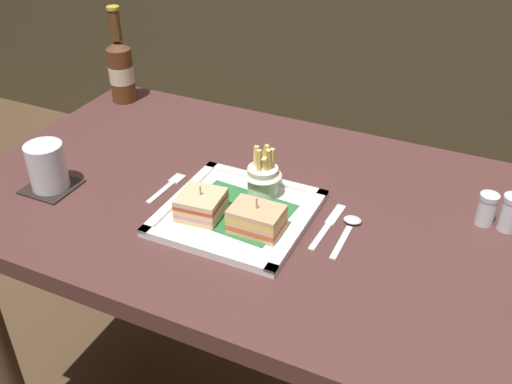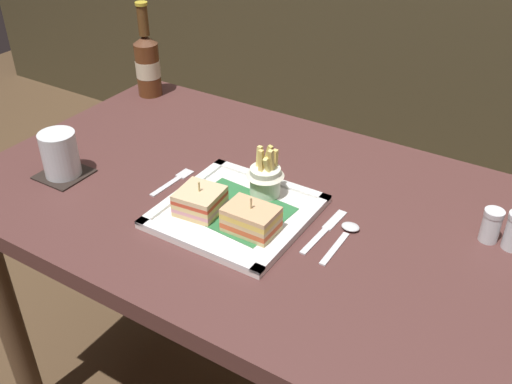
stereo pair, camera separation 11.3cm
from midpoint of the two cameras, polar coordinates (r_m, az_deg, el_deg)
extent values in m
cube|color=#502E2B|center=(1.19, -1.01, -1.87)|extent=(1.29, 0.74, 0.04)
cylinder|color=#4D2E19|center=(1.86, -12.86, -1.80)|extent=(0.06, 0.06, 0.68)
cube|color=white|center=(1.14, -4.66, -2.24)|extent=(0.28, 0.28, 0.01)
cube|color=#2B6F3B|center=(1.13, -4.68, -2.00)|extent=(0.20, 0.17, 0.00)
cube|color=white|center=(1.05, -8.11, -5.56)|extent=(0.28, 0.02, 0.01)
cube|color=white|center=(1.23, -1.77, 1.22)|extent=(0.28, 0.02, 0.01)
cube|color=white|center=(1.19, -10.07, -0.37)|extent=(0.02, 0.28, 0.01)
cube|color=white|center=(1.08, 1.25, -3.58)|extent=(0.02, 0.28, 0.01)
cube|color=#E0BE7C|center=(1.13, -8.20, -2.09)|extent=(0.09, 0.09, 0.01)
cube|color=pink|center=(1.13, -8.24, -1.72)|extent=(0.09, 0.09, 0.01)
cube|color=#E2BF7D|center=(1.12, -8.27, -1.34)|extent=(0.09, 0.09, 0.01)
cube|color=#CF4329|center=(1.12, -8.31, -0.96)|extent=(0.09, 0.09, 0.01)
cube|color=#DEBA8A|center=(1.11, -8.35, -0.58)|extent=(0.09, 0.09, 0.01)
cylinder|color=tan|center=(1.12, -8.31, -0.92)|extent=(0.00, 0.00, 0.07)
cube|color=tan|center=(1.08, -2.95, -3.65)|extent=(0.10, 0.07, 0.01)
cube|color=#CB542E|center=(1.08, -2.97, -3.23)|extent=(0.10, 0.07, 0.01)
cube|color=tan|center=(1.07, -2.98, -2.80)|extent=(0.10, 0.07, 0.01)
cube|color=#E6BC50|center=(1.06, -3.00, -2.36)|extent=(0.10, 0.07, 0.01)
cube|color=tan|center=(1.06, -3.01, -1.92)|extent=(0.10, 0.07, 0.01)
cylinder|color=tan|center=(1.06, -3.00, -2.31)|extent=(0.00, 0.00, 0.07)
cylinder|color=white|center=(1.17, -2.11, 1.01)|extent=(0.06, 0.06, 0.06)
cone|color=silver|center=(1.15, -2.14, 2.16)|extent=(0.08, 0.08, 0.03)
cube|color=#E8CB66|center=(1.14, -1.85, 2.04)|extent=(0.01, 0.01, 0.06)
cube|color=#EAC364|center=(1.14, -2.52, 2.42)|extent=(0.01, 0.01, 0.07)
cube|color=#E6DF86|center=(1.15, -1.66, 2.49)|extent=(0.01, 0.02, 0.07)
cube|color=#E1C570|center=(1.14, -1.53, 2.62)|extent=(0.01, 0.02, 0.08)
cube|color=#E5C666|center=(1.16, -1.26, 2.79)|extent=(0.01, 0.01, 0.06)
cube|color=#D7C45D|center=(1.16, -2.08, 3.03)|extent=(0.02, 0.01, 0.07)
cube|color=#EFD777|center=(1.16, -2.81, 2.83)|extent=(0.01, 0.01, 0.07)
cube|color=#F2DD79|center=(1.14, -1.74, 2.19)|extent=(0.01, 0.03, 0.06)
cylinder|color=brown|center=(1.63, -14.97, 10.94)|extent=(0.07, 0.07, 0.14)
cone|color=brown|center=(1.60, -15.41, 13.68)|extent=(0.07, 0.07, 0.02)
cylinder|color=brown|center=(1.59, -15.68, 15.39)|extent=(0.03, 0.03, 0.08)
cylinder|color=gold|center=(1.58, -15.93, 16.86)|extent=(0.03, 0.03, 0.01)
cylinder|color=beige|center=(1.63, -14.99, 11.03)|extent=(0.07, 0.07, 0.05)
cube|color=black|center=(1.31, -21.69, 0.39)|extent=(0.10, 0.10, 0.00)
cylinder|color=silver|center=(1.29, -22.15, 2.27)|extent=(0.08, 0.08, 0.10)
cylinder|color=silver|center=(1.29, -22.00, 1.67)|extent=(0.07, 0.07, 0.07)
cube|color=silver|center=(1.23, -11.93, -0.13)|extent=(0.02, 0.09, 0.00)
cube|color=silver|center=(1.27, -10.26, 1.22)|extent=(0.03, 0.04, 0.00)
cube|color=silver|center=(1.08, 3.30, -4.47)|extent=(0.02, 0.09, 0.00)
cube|color=silver|center=(1.14, 4.98, -2.30)|extent=(0.02, 0.07, 0.00)
cube|color=silver|center=(1.07, 5.34, -5.03)|extent=(0.01, 0.10, 0.00)
ellipsoid|color=silver|center=(1.12, 6.58, -2.82)|extent=(0.04, 0.03, 0.01)
cylinder|color=silver|center=(1.16, 18.99, -1.89)|extent=(0.03, 0.03, 0.06)
cylinder|color=white|center=(1.17, 18.89, -2.33)|extent=(0.03, 0.03, 0.03)
cylinder|color=silver|center=(1.15, 19.28, -0.56)|extent=(0.04, 0.04, 0.01)
cylinder|color=silver|center=(1.16, 21.03, -2.22)|extent=(0.04, 0.04, 0.06)
cylinder|color=#30291E|center=(1.17, 20.91, -2.72)|extent=(0.03, 0.03, 0.03)
camera|label=1|loc=(0.06, -92.86, -1.88)|focal=40.98mm
camera|label=2|loc=(0.06, 87.14, 1.88)|focal=40.98mm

